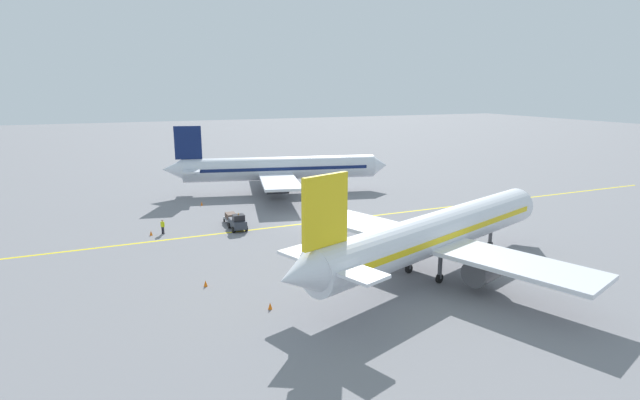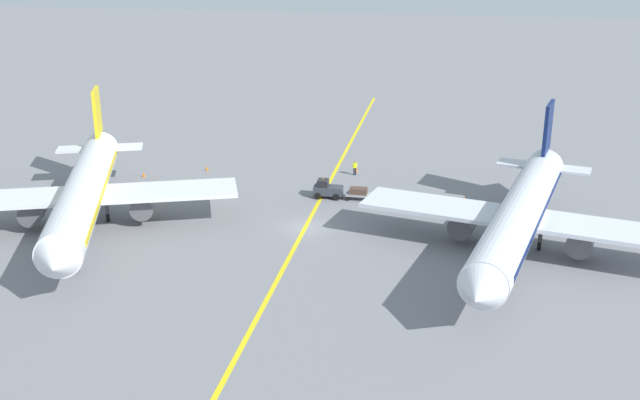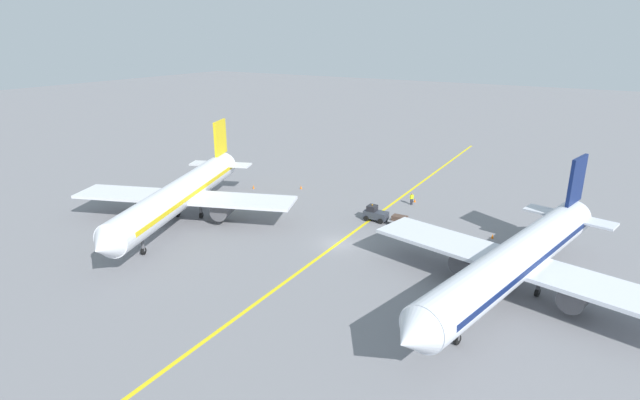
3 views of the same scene
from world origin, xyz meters
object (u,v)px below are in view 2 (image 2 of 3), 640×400
object	(u,v)px
traffic_cone_far_edge	(464,198)
traffic_cone_by_wingtip	(356,169)
airplane_at_gate	(521,214)
baggage_tug_dark	(327,189)
baggage_cart_trailing	(358,192)
traffic_cone_near_nose	(144,175)
ground_crew_worker	(355,167)
airplane_adjacent_stand	(85,191)
traffic_cone_mid_apron	(207,168)

from	to	relation	value
traffic_cone_far_edge	traffic_cone_by_wingtip	bearing A→B (deg)	-31.82
traffic_cone_by_wingtip	airplane_at_gate	bearing A→B (deg)	129.89
airplane_at_gate	baggage_tug_dark	distance (m)	22.14
baggage_cart_trailing	traffic_cone_near_nose	distance (m)	25.33
ground_crew_worker	traffic_cone_by_wingtip	world-z (taller)	ground_crew_worker
traffic_cone_far_edge	airplane_adjacent_stand	bearing A→B (deg)	23.01
ground_crew_worker	traffic_cone_by_wingtip	bearing A→B (deg)	-89.69
airplane_at_gate	baggage_cart_trailing	xyz separation A→B (m)	(15.63, -11.18, -2.95)
airplane_adjacent_stand	traffic_cone_far_edge	bearing A→B (deg)	-156.99
baggage_cart_trailing	traffic_cone_near_nose	xyz separation A→B (m)	(25.17, -2.78, -0.49)
traffic_cone_by_wingtip	traffic_cone_far_edge	world-z (taller)	same
airplane_at_gate	traffic_cone_mid_apron	world-z (taller)	airplane_at_gate
baggage_cart_trailing	traffic_cone_mid_apron	distance (m)	19.96
airplane_at_gate	traffic_cone_mid_apron	distance (m)	38.91
baggage_tug_dark	ground_crew_worker	distance (m)	8.41
baggage_tug_dark	baggage_cart_trailing	bearing A→B (deg)	-179.15
airplane_at_gate	traffic_cone_by_wingtip	bearing A→B (deg)	-50.11
baggage_tug_dark	traffic_cone_mid_apron	size ratio (longest dim) A/B	5.49
airplane_adjacent_stand	baggage_cart_trailing	distance (m)	27.19
traffic_cone_near_nose	traffic_cone_mid_apron	distance (m)	7.30
airplane_adjacent_stand	traffic_cone_near_nose	bearing A→B (deg)	-84.75
traffic_cone_near_nose	traffic_cone_by_wingtip	xyz separation A→B (m)	(-23.52, -6.72, 0.00)
baggage_cart_trailing	traffic_cone_by_wingtip	bearing A→B (deg)	-80.15
baggage_tug_dark	ground_crew_worker	bearing A→B (deg)	-101.36
airplane_at_gate	airplane_adjacent_stand	bearing A→B (deg)	2.58
ground_crew_worker	traffic_cone_near_nose	xyz separation A→B (m)	(23.53, 5.42, -0.63)
airplane_at_gate	traffic_cone_near_nose	world-z (taller)	airplane_at_gate
baggage_tug_dark	traffic_cone_far_edge	xyz separation A→B (m)	(-14.16, -1.78, -0.63)
traffic_cone_near_nose	traffic_cone_mid_apron	world-z (taller)	same
baggage_cart_trailing	ground_crew_worker	bearing A→B (deg)	-78.68
baggage_tug_dark	baggage_cart_trailing	distance (m)	3.30
airplane_at_gate	baggage_tug_dark	xyz separation A→B (m)	(18.93, -11.13, -2.81)
ground_crew_worker	baggage_tug_dark	bearing A→B (deg)	78.64
baggage_cart_trailing	traffic_cone_mid_apron	xyz separation A→B (m)	(18.87, -6.47, -0.49)
baggage_cart_trailing	traffic_cone_far_edge	size ratio (longest dim) A/B	4.76
baggage_cart_trailing	traffic_cone_mid_apron	size ratio (longest dim) A/B	4.76
airplane_adjacent_stand	ground_crew_worker	bearing A→B (deg)	-136.23
airplane_at_gate	baggage_cart_trailing	bearing A→B (deg)	-35.57
baggage_cart_trailing	traffic_cone_far_edge	bearing A→B (deg)	-170.93
baggage_tug_dark	traffic_cone_mid_apron	distance (m)	16.90
traffic_cone_mid_apron	traffic_cone_by_wingtip	xyz separation A→B (m)	(-17.23, -3.02, 0.00)
airplane_adjacent_stand	baggage_tug_dark	world-z (taller)	airplane_adjacent_stand
airplane_adjacent_stand	ground_crew_worker	size ratio (longest dim) A/B	20.39
traffic_cone_near_nose	baggage_cart_trailing	bearing A→B (deg)	173.70
airplane_adjacent_stand	traffic_cone_mid_apron	size ratio (longest dim) A/B	62.29
traffic_cone_mid_apron	traffic_cone_far_edge	bearing A→B (deg)	170.95
airplane_at_gate	baggage_tug_dark	world-z (taller)	airplane_at_gate
airplane_at_gate	ground_crew_worker	xyz separation A→B (m)	(17.27, -19.38, -2.80)
airplane_at_gate	traffic_cone_by_wingtip	size ratio (longest dim) A/B	64.15
airplane_at_gate	traffic_cone_near_nose	size ratio (longest dim) A/B	64.15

